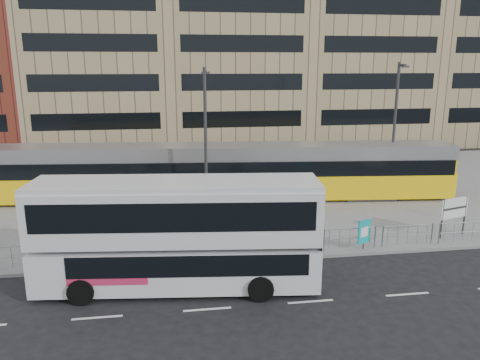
{
  "coord_description": "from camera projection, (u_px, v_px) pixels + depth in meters",
  "views": [
    {
      "loc": [
        -3.12,
        -19.82,
        8.95
      ],
      "look_at": [
        0.73,
        6.0,
        2.43
      ],
      "focal_mm": 35.0,
      "sensor_mm": 36.0,
      "label": 1
    }
  ],
  "objects": [
    {
      "name": "ground",
      "position": [
        244.0,
        263.0,
        21.63
      ],
      "size": [
        120.0,
        120.0,
        0.0
      ],
      "primitive_type": "plane",
      "color": "black",
      "rests_on": "ground"
    },
    {
      "name": "plaza",
      "position": [
        217.0,
        192.0,
        33.13
      ],
      "size": [
        64.0,
        24.0,
        0.15
      ],
      "primitive_type": "cube",
      "color": "slate",
      "rests_on": "ground"
    },
    {
      "name": "kerb",
      "position": [
        243.0,
        261.0,
        21.66
      ],
      "size": [
        64.0,
        0.25,
        0.17
      ],
      "primitive_type": "cube",
      "color": "gray",
      "rests_on": "ground"
    },
    {
      "name": "building_row",
      "position": [
        210.0,
        27.0,
        51.62
      ],
      "size": [
        70.4,
        18.4,
        31.2
      ],
      "color": "maroon",
      "rests_on": "ground"
    },
    {
      "name": "pedestrian_barrier",
      "position": [
        284.0,
        236.0,
        22.16
      ],
      "size": [
        32.07,
        0.07,
        1.1
      ],
      "color": "#95989D",
      "rests_on": "plaza"
    },
    {
      "name": "road_markings",
      "position": [
        285.0,
        303.0,
        17.94
      ],
      "size": [
        62.0,
        0.12,
        0.01
      ],
      "primitive_type": "cube",
      "color": "white",
      "rests_on": "ground"
    },
    {
      "name": "double_decker_bus",
      "position": [
        177.0,
        231.0,
        18.69
      ],
      "size": [
        11.48,
        3.83,
        4.51
      ],
      "rotation": [
        0.0,
        0.0,
        -0.11
      ],
      "color": "silver",
      "rests_on": "ground"
    },
    {
      "name": "tram",
      "position": [
        220.0,
        172.0,
        30.98
      ],
      "size": [
        30.96,
        5.88,
        3.63
      ],
      "rotation": [
        0.0,
        0.0,
        -0.1
      ],
      "color": "yellow",
      "rests_on": "plaza"
    },
    {
      "name": "station_sign",
      "position": [
        454.0,
        210.0,
        24.2
      ],
      "size": [
        1.75,
        0.57,
        2.07
      ],
      "rotation": [
        0.0,
        0.0,
        0.28
      ],
      "color": "#2D2D30",
      "rests_on": "plaza"
    },
    {
      "name": "ad_panel",
      "position": [
        364.0,
        232.0,
        22.63
      ],
      "size": [
        0.75,
        0.38,
        1.48
      ],
      "rotation": [
        0.0,
        0.0,
        0.43
      ],
      "color": "#2D2D30",
      "rests_on": "plaza"
    },
    {
      "name": "pedestrian",
      "position": [
        249.0,
        221.0,
        24.38
      ],
      "size": [
        0.49,
        0.67,
        1.68
      ],
      "primitive_type": "imported",
      "rotation": [
        0.0,
        0.0,
        1.72
      ],
      "color": "black",
      "rests_on": "plaza"
    },
    {
      "name": "traffic_light_west",
      "position": [
        50.0,
        225.0,
        20.39
      ],
      "size": [
        0.23,
        0.25,
        3.1
      ],
      "rotation": [
        0.0,
        0.0,
        -0.43
      ],
      "color": "#2D2D30",
      "rests_on": "plaza"
    },
    {
      "name": "lamp_post_west",
      "position": [
        206.0,
        136.0,
        27.29
      ],
      "size": [
        0.45,
        1.04,
        8.61
      ],
      "color": "#2D2D30",
      "rests_on": "plaza"
    },
    {
      "name": "lamp_post_east",
      "position": [
        395.0,
        124.0,
        31.32
      ],
      "size": [
        0.45,
        1.04,
        8.91
      ],
      "color": "#2D2D30",
      "rests_on": "plaza"
    }
  ]
}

